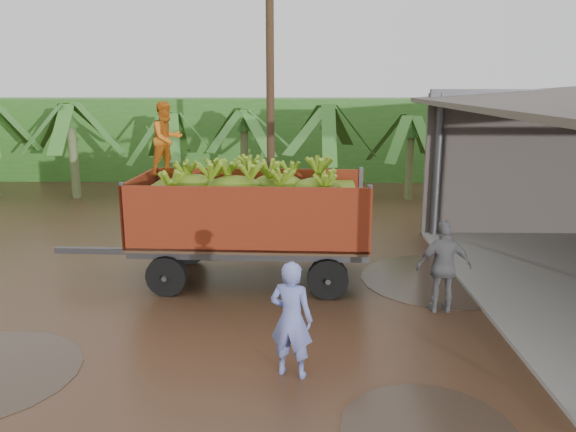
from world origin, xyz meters
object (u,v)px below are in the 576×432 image
object	(u,v)px
utility_pole	(270,86)
man_grey	(444,267)
banana_trailer	(250,214)
man_blue	(291,319)

from	to	relation	value
utility_pole	man_grey	bearing A→B (deg)	-62.58
banana_trailer	man_blue	distance (m)	4.34
man_blue	utility_pole	world-z (taller)	utility_pole
banana_trailer	man_blue	world-z (taller)	banana_trailer
man_blue	utility_pole	bearing A→B (deg)	-68.00
man_grey	utility_pole	xyz separation A→B (m)	(-3.61, 6.95, 3.29)
man_blue	utility_pole	distance (m)	10.00
banana_trailer	utility_pole	bearing A→B (deg)	89.97
man_grey	banana_trailer	bearing A→B (deg)	-27.79
banana_trailer	man_grey	bearing A→B (deg)	-22.49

